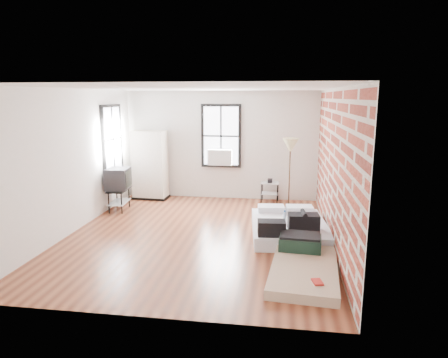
% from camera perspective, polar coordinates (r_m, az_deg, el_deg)
% --- Properties ---
extents(ground, '(6.00, 6.00, 0.00)m').
position_cam_1_polar(ground, '(7.87, -3.68, -7.98)').
color(ground, '#562616').
rests_on(ground, ground).
extents(room_shell, '(5.02, 6.02, 2.80)m').
position_cam_1_polar(room_shell, '(7.78, -1.62, 4.97)').
color(room_shell, silver).
rests_on(room_shell, ground).
extents(mattress_main, '(1.59, 2.04, 0.61)m').
position_cam_1_polar(mattress_main, '(7.91, 9.27, -6.74)').
color(mattress_main, white).
rests_on(mattress_main, ground).
extents(mattress_bare, '(1.13, 1.93, 0.40)m').
position_cam_1_polar(mattress_bare, '(6.43, 11.24, -11.67)').
color(mattress_bare, '#C9AF91').
rests_on(mattress_bare, ground).
extents(wardrobe, '(0.93, 0.57, 1.79)m').
position_cam_1_polar(wardrobe, '(10.62, -10.56, 1.95)').
color(wardrobe, black).
rests_on(wardrobe, ground).
extents(side_table, '(0.47, 0.39, 0.60)m').
position_cam_1_polar(side_table, '(10.23, 6.57, -1.10)').
color(side_table, black).
rests_on(side_table, ground).
extents(floor_lamp, '(0.37, 0.37, 1.71)m').
position_cam_1_polar(floor_lamp, '(9.38, 9.46, 4.27)').
color(floor_lamp, '#322110').
rests_on(floor_lamp, ground).
extents(tv_stand, '(0.55, 0.75, 1.01)m').
position_cam_1_polar(tv_stand, '(9.68, -14.87, -0.17)').
color(tv_stand, black).
rests_on(tv_stand, ground).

